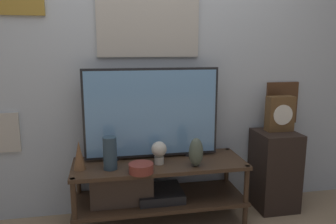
# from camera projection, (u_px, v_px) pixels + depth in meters

# --- Properties ---
(wall_back) EXTENTS (6.40, 0.08, 2.70)m
(wall_back) POSITION_uv_depth(u_px,v_px,m) (152.00, 54.00, 2.71)
(wall_back) COLOR #B2BCC6
(wall_back) RESTS_ON ground_plane
(media_console) EXTENTS (1.36, 0.49, 0.51)m
(media_console) POSITION_uv_depth(u_px,v_px,m) (146.00, 185.00, 2.62)
(media_console) COLOR #422D1E
(media_console) RESTS_ON ground_plane
(television) EXTENTS (1.08, 0.05, 0.74)m
(television) POSITION_uv_depth(u_px,v_px,m) (152.00, 113.00, 2.62)
(television) COLOR black
(television) RESTS_ON media_console
(vase_wide_bowl) EXTENTS (0.18, 0.18, 0.07)m
(vase_wide_bowl) POSITION_uv_depth(u_px,v_px,m) (141.00, 168.00, 2.38)
(vase_wide_bowl) COLOR brown
(vase_wide_bowl) RESTS_ON media_console
(vase_tall_ceramic) EXTENTS (0.10, 0.10, 0.25)m
(vase_tall_ceramic) POSITION_uv_depth(u_px,v_px,m) (110.00, 153.00, 2.43)
(vase_tall_ceramic) COLOR #2D4251
(vase_tall_ceramic) RESTS_ON media_console
(vase_slim_bronze) EXTENTS (0.09, 0.09, 0.22)m
(vase_slim_bronze) POSITION_uv_depth(u_px,v_px,m) (79.00, 155.00, 2.43)
(vase_slim_bronze) COLOR brown
(vase_slim_bronze) RESTS_ON media_console
(vase_urn_stoneware) EXTENTS (0.11, 0.10, 0.22)m
(vase_urn_stoneware) POSITION_uv_depth(u_px,v_px,m) (196.00, 152.00, 2.49)
(vase_urn_stoneware) COLOR #4C5647
(vase_urn_stoneware) RESTS_ON media_console
(decorative_bust) EXTENTS (0.12, 0.12, 0.18)m
(decorative_bust) POSITION_uv_depth(u_px,v_px,m) (159.00, 151.00, 2.54)
(decorative_bust) COLOR beige
(decorative_bust) RESTS_ON media_console
(side_table) EXTENTS (0.34, 0.37, 0.69)m
(side_table) POSITION_uv_depth(u_px,v_px,m) (274.00, 170.00, 2.89)
(side_table) COLOR black
(side_table) RESTS_ON ground_plane
(mantel_clock) EXTENTS (0.23, 0.11, 0.30)m
(mantel_clock) POSITION_uv_depth(u_px,v_px,m) (280.00, 114.00, 2.83)
(mantel_clock) COLOR brown
(mantel_clock) RESTS_ON side_table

